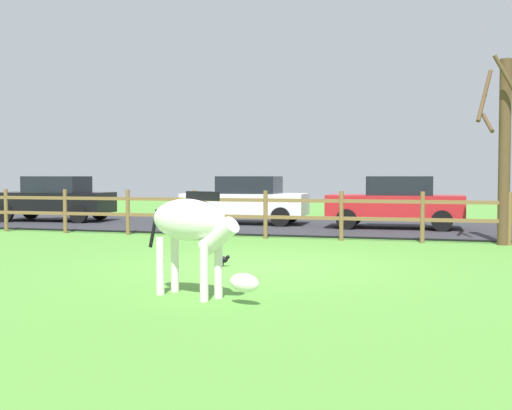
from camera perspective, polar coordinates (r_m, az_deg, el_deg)
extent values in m
plane|color=#549338|center=(11.59, 0.02, -5.43)|extent=(60.00, 60.00, 0.00)
cube|color=#2D2D33|center=(20.64, 7.18, -1.87)|extent=(28.00, 7.40, 0.05)
cylinder|color=brown|center=(20.18, -21.20, -0.43)|extent=(0.11, 0.11, 1.24)
cylinder|color=brown|center=(19.05, -16.50, -0.53)|extent=(0.11, 0.11, 1.24)
cylinder|color=brown|center=(18.07, -11.25, -0.63)|extent=(0.11, 0.11, 1.24)
cylinder|color=brown|center=(17.26, -5.45, -0.74)|extent=(0.11, 0.11, 1.24)
cylinder|color=brown|center=(16.64, 0.85, -0.85)|extent=(0.11, 0.11, 1.24)
cylinder|color=brown|center=(16.24, 7.54, -0.96)|extent=(0.11, 0.11, 1.24)
cylinder|color=brown|center=(16.07, 14.48, -1.06)|extent=(0.11, 0.11, 1.24)
cylinder|color=brown|center=(16.13, 21.47, -1.14)|extent=(0.11, 0.11, 1.24)
cube|color=brown|center=(16.42, 4.15, -1.13)|extent=(21.59, 0.06, 0.09)
cube|color=brown|center=(16.39, 4.16, 0.39)|extent=(21.59, 0.06, 0.09)
cylinder|color=#513A23|center=(16.16, 21.09, 4.35)|extent=(0.27, 0.27, 4.33)
cylinder|color=#513A23|center=(15.94, 21.53, 9.97)|extent=(0.80, 0.24, 1.31)
cylinder|color=#513A23|center=(16.09, 19.77, 6.84)|extent=(0.26, 0.84, 0.53)
cylinder|color=#513A23|center=(16.38, 19.52, 9.10)|extent=(0.43, 1.01, 1.33)
ellipsoid|color=white|center=(8.64, -5.96, -1.29)|extent=(1.33, 0.90, 0.56)
cylinder|color=white|center=(8.54, -3.34, -5.66)|extent=(0.11, 0.11, 0.78)
cylinder|color=white|center=(8.34, -4.60, -5.87)|extent=(0.11, 0.11, 0.78)
cylinder|color=white|center=(9.08, -7.17, -5.18)|extent=(0.11, 0.11, 0.78)
cylinder|color=white|center=(8.89, -8.45, -5.36)|extent=(0.11, 0.11, 0.78)
cylinder|color=white|center=(8.30, -3.32, -2.74)|extent=(0.64, 0.44, 0.51)
ellipsoid|color=white|center=(8.11, -1.04, -6.88)|extent=(0.48, 0.35, 0.24)
cube|color=black|center=(8.45, -4.74, 0.80)|extent=(0.54, 0.24, 0.12)
cylinder|color=black|center=(9.12, -9.01, -2.05)|extent=(0.20, 0.12, 0.54)
cylinder|color=black|center=(11.60, -2.89, -5.27)|extent=(0.01, 0.01, 0.06)
cylinder|color=black|center=(11.57, -2.96, -5.30)|extent=(0.01, 0.01, 0.06)
ellipsoid|color=black|center=(11.57, -2.92, -4.85)|extent=(0.18, 0.10, 0.12)
sphere|color=black|center=(11.54, -2.50, -4.62)|extent=(0.07, 0.07, 0.07)
cube|color=white|center=(21.15, -0.96, 0.08)|extent=(4.07, 1.88, 0.70)
cube|color=black|center=(21.10, -0.57, 1.79)|extent=(1.97, 1.65, 0.56)
cylinder|color=black|center=(20.74, -5.16, -0.94)|extent=(0.61, 0.21, 0.60)
cylinder|color=black|center=(22.35, -3.77, -0.69)|extent=(0.61, 0.21, 0.60)
cylinder|color=black|center=(20.04, 2.17, -1.06)|extent=(0.61, 0.21, 0.60)
cylinder|color=black|center=(21.71, 3.05, -0.78)|extent=(0.61, 0.21, 0.60)
cube|color=red|center=(19.84, 12.16, -0.13)|extent=(4.03, 1.78, 0.70)
cube|color=black|center=(19.81, 12.61, 1.68)|extent=(1.93, 1.60, 0.56)
cylinder|color=black|center=(19.13, 7.98, -1.25)|extent=(0.60, 0.19, 0.60)
cylinder|color=black|center=(20.81, 8.54, -0.95)|extent=(0.60, 0.19, 0.60)
cylinder|color=black|center=(18.99, 16.10, -1.35)|extent=(0.60, 0.19, 0.60)
cylinder|color=black|center=(20.69, 16.00, -1.04)|extent=(0.60, 0.19, 0.60)
cube|color=black|center=(23.63, -17.44, 0.23)|extent=(4.15, 2.09, 0.70)
cube|color=black|center=(23.54, -17.14, 1.76)|extent=(2.05, 1.75, 0.56)
cylinder|color=black|center=(23.57, -21.30, -0.69)|extent=(0.61, 0.24, 0.60)
cylinder|color=black|center=(25.03, -19.26, -0.48)|extent=(0.61, 0.24, 0.60)
cylinder|color=black|center=(22.28, -15.38, -0.78)|extent=(0.61, 0.24, 0.60)
cylinder|color=black|center=(23.82, -13.60, -0.55)|extent=(0.61, 0.24, 0.60)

